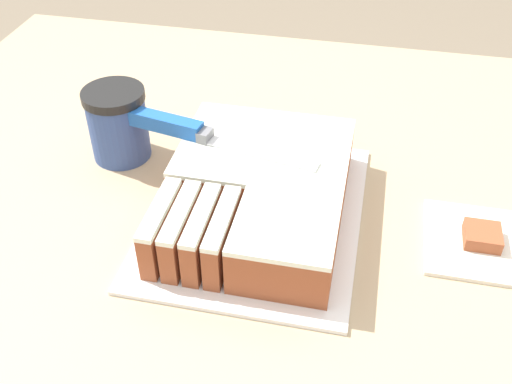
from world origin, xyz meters
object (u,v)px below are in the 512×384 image
object	(u,v)px
brownie	(482,235)
cake_board	(256,213)
knife	(182,128)
cake	(259,190)
coffee_cup	(118,124)

from	to	relation	value
brownie	cake_board	bearing A→B (deg)	-178.85
cake_board	brownie	bearing A→B (deg)	1.15
cake_board	knife	bearing A→B (deg)	152.66
cake_board	cake	bearing A→B (deg)	54.08
knife	coffee_cup	size ratio (longest dim) A/B	2.53
cake_board	coffee_cup	xyz separation A→B (m)	(-0.23, 0.09, 0.05)
cake	brownie	xyz separation A→B (m)	(0.29, 0.00, -0.03)
coffee_cup	brownie	bearing A→B (deg)	-9.63
cake	knife	bearing A→B (deg)	155.09
coffee_cup	brownie	size ratio (longest dim) A/B	2.45
knife	brownie	world-z (taller)	knife
brownie	cake	bearing A→B (deg)	-179.75
knife	cake_board	bearing A→B (deg)	-16.01
cake_board	brownie	size ratio (longest dim) A/B	7.74
cake	coffee_cup	bearing A→B (deg)	158.91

